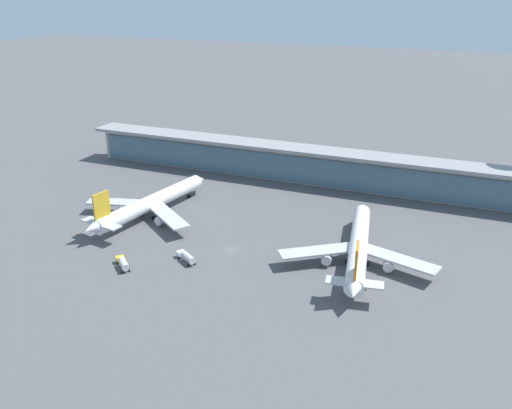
{
  "coord_description": "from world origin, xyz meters",
  "views": [
    {
      "loc": [
        63.74,
        -135.41,
        76.56
      ],
      "look_at": [
        0.0,
        20.06,
        7.39
      ],
      "focal_mm": 37.52,
      "sensor_mm": 36.0,
      "label": 1
    }
  ],
  "objects_px": {
    "service_truck_under_wing_white": "(187,257)",
    "safety_cone_alpha": "(77,234)",
    "airliner_left_stand": "(150,203)",
    "service_truck_near_nose_yellow": "(361,286)",
    "airliner_centre_stand": "(358,247)",
    "service_truck_mid_apron_yellow": "(123,263)"
  },
  "relations": [
    {
      "from": "service_truck_under_wing_white",
      "to": "safety_cone_alpha",
      "type": "bearing_deg",
      "value": 176.31
    },
    {
      "from": "airliner_left_stand",
      "to": "service_truck_under_wing_white",
      "type": "relative_size",
      "value": 7.15
    },
    {
      "from": "airliner_left_stand",
      "to": "safety_cone_alpha",
      "type": "relative_size",
      "value": 85.95
    },
    {
      "from": "service_truck_near_nose_yellow",
      "to": "airliner_centre_stand",
      "type": "bearing_deg",
      "value": 105.53
    },
    {
      "from": "service_truck_mid_apron_yellow",
      "to": "airliner_left_stand",
      "type": "bearing_deg",
      "value": 110.55
    },
    {
      "from": "airliner_left_stand",
      "to": "airliner_centre_stand",
      "type": "height_order",
      "value": "same"
    },
    {
      "from": "safety_cone_alpha",
      "to": "airliner_left_stand",
      "type": "bearing_deg",
      "value": 56.46
    },
    {
      "from": "airliner_centre_stand",
      "to": "safety_cone_alpha",
      "type": "height_order",
      "value": "airliner_centre_stand"
    },
    {
      "from": "service_truck_mid_apron_yellow",
      "to": "safety_cone_alpha",
      "type": "bearing_deg",
      "value": 154.66
    },
    {
      "from": "airliner_left_stand",
      "to": "service_truck_under_wing_white",
      "type": "bearing_deg",
      "value": -40.97
    },
    {
      "from": "airliner_left_stand",
      "to": "service_truck_under_wing_white",
      "type": "height_order",
      "value": "airliner_left_stand"
    },
    {
      "from": "service_truck_under_wing_white",
      "to": "service_truck_near_nose_yellow",
      "type": "bearing_deg",
      "value": 4.89
    },
    {
      "from": "airliner_left_stand",
      "to": "safety_cone_alpha",
      "type": "distance_m",
      "value": 26.77
    },
    {
      "from": "service_truck_near_nose_yellow",
      "to": "safety_cone_alpha",
      "type": "height_order",
      "value": "service_truck_near_nose_yellow"
    },
    {
      "from": "service_truck_under_wing_white",
      "to": "service_truck_mid_apron_yellow",
      "type": "height_order",
      "value": "same"
    },
    {
      "from": "service_truck_under_wing_white",
      "to": "safety_cone_alpha",
      "type": "xyz_separation_m",
      "value": [
        -43.04,
        2.78,
        -1.39
      ]
    },
    {
      "from": "airliner_left_stand",
      "to": "service_truck_near_nose_yellow",
      "type": "bearing_deg",
      "value": -14.31
    },
    {
      "from": "airliner_left_stand",
      "to": "service_truck_mid_apron_yellow",
      "type": "bearing_deg",
      "value": -69.45
    },
    {
      "from": "service_truck_under_wing_white",
      "to": "airliner_left_stand",
      "type": "bearing_deg",
      "value": 139.03
    },
    {
      "from": "service_truck_under_wing_white",
      "to": "airliner_centre_stand",
      "type": "bearing_deg",
      "value": 22.01
    },
    {
      "from": "airliner_centre_stand",
      "to": "airliner_left_stand",
      "type": "bearing_deg",
      "value": 175.72
    },
    {
      "from": "airliner_centre_stand",
      "to": "service_truck_under_wing_white",
      "type": "distance_m",
      "value": 51.03
    }
  ]
}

